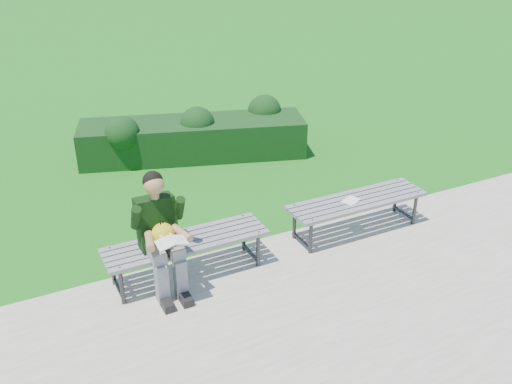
{
  "coord_description": "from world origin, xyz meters",
  "views": [
    {
      "loc": [
        -2.76,
        -5.38,
        3.71
      ],
      "look_at": [
        -0.16,
        -0.18,
        0.79
      ],
      "focal_mm": 40.0,
      "sensor_mm": 36.0,
      "label": 1
    }
  ],
  "objects_px": {
    "bench_left": "(186,244)",
    "paper_sheet": "(351,200)",
    "hedge": "(195,135)",
    "seated_boy": "(160,231)",
    "bench_right": "(357,203)"
  },
  "relations": [
    {
      "from": "bench_left",
      "to": "bench_right",
      "type": "distance_m",
      "value": 2.23
    },
    {
      "from": "hedge",
      "to": "bench_right",
      "type": "xyz_separation_m",
      "value": [
        0.9,
        -3.23,
        0.06
      ]
    },
    {
      "from": "seated_boy",
      "to": "hedge",
      "type": "bearing_deg",
      "value": 63.69
    },
    {
      "from": "hedge",
      "to": "bench_left",
      "type": "xyz_separation_m",
      "value": [
        -1.33,
        -3.2,
        0.06
      ]
    },
    {
      "from": "hedge",
      "to": "bench_right",
      "type": "distance_m",
      "value": 3.36
    },
    {
      "from": "bench_left",
      "to": "paper_sheet",
      "type": "distance_m",
      "value": 2.13
    },
    {
      "from": "hedge",
      "to": "paper_sheet",
      "type": "distance_m",
      "value": 3.33
    },
    {
      "from": "paper_sheet",
      "to": "bench_left",
      "type": "bearing_deg",
      "value": 179.0
    },
    {
      "from": "bench_left",
      "to": "paper_sheet",
      "type": "height_order",
      "value": "bench_left"
    },
    {
      "from": "hedge",
      "to": "bench_right",
      "type": "relative_size",
      "value": 2.07
    },
    {
      "from": "hedge",
      "to": "bench_right",
      "type": "bearing_deg",
      "value": -74.37
    },
    {
      "from": "hedge",
      "to": "bench_left",
      "type": "bearing_deg",
      "value": -112.55
    },
    {
      "from": "paper_sheet",
      "to": "seated_boy",
      "type": "bearing_deg",
      "value": -178.65
    },
    {
      "from": "bench_right",
      "to": "seated_boy",
      "type": "height_order",
      "value": "seated_boy"
    },
    {
      "from": "bench_right",
      "to": "paper_sheet",
      "type": "xyz_separation_m",
      "value": [
        -0.1,
        0.0,
        0.06
      ]
    }
  ]
}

